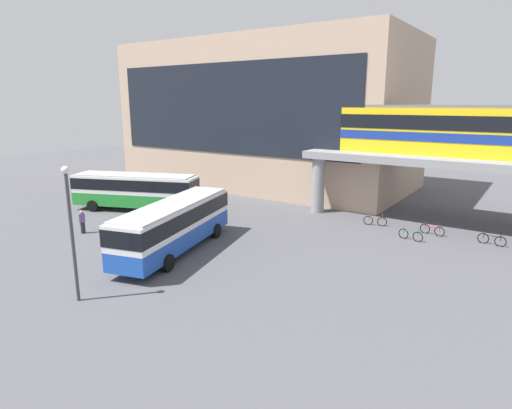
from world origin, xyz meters
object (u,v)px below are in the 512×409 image
(bicycle_brown, at_px, (375,221))
(bus_main, at_px, (175,222))
(bus_secondary, at_px, (135,188))
(bicycle_green, at_px, (411,235))
(station_building, at_px, (268,115))
(pedestrian_near_building, at_px, (82,223))
(bicycle_black, at_px, (492,240))
(train, at_px, (479,131))
(bicycle_red, at_px, (432,230))

(bicycle_brown, bearing_deg, bus_main, -123.17)
(bus_secondary, distance_m, bicycle_green, 23.04)
(station_building, xyz_separation_m, pedestrian_near_building, (-0.10, -24.80, -7.13))
(bus_main, height_order, pedestrian_near_building, bus_main)
(bus_secondary, distance_m, pedestrian_near_building, 7.27)
(bicycle_brown, bearing_deg, bus_secondary, -159.41)
(station_building, relative_size, bicycle_black, 17.94)
(train, height_order, bicycle_black, train)
(bicycle_red, height_order, bicycle_brown, same)
(pedestrian_near_building, bearing_deg, bicycle_brown, 39.60)
(bus_secondary, bearing_deg, pedestrian_near_building, -72.22)
(bicycle_black, bearing_deg, pedestrian_near_building, -151.04)
(station_building, distance_m, bus_main, 25.93)
(train, height_order, bicycle_brown, train)
(station_building, distance_m, bicycle_green, 25.11)
(bus_secondary, relative_size, bicycle_black, 6.28)
(bus_main, xyz_separation_m, bicycle_red, (12.75, 13.01, -1.63))
(bus_main, bearing_deg, station_building, 109.29)
(bicycle_green, xyz_separation_m, pedestrian_near_building, (-20.23, -11.85, 0.45))
(bus_main, bearing_deg, bicycle_brown, 56.83)
(bus_secondary, bearing_deg, bus_main, -28.84)
(station_building, distance_m, pedestrian_near_building, 25.81)
(train, height_order, bicycle_green, train)
(bicycle_green, bearing_deg, bicycle_brown, 146.23)
(bus_main, height_order, bicycle_green, bus_main)
(station_building, relative_size, train, 1.54)
(bicycle_red, relative_size, bicycle_black, 1.00)
(train, xyz_separation_m, bus_main, (-14.52, -17.22, -5.29))
(bus_secondary, relative_size, bicycle_brown, 6.33)
(bus_main, height_order, bicycle_black, bus_main)
(bus_main, distance_m, bicycle_green, 16.12)
(train, distance_m, bicycle_black, 8.43)
(bus_main, height_order, bicycle_red, bus_main)
(bus_secondary, xyz_separation_m, bicycle_black, (27.21, 7.01, -1.63))
(bus_main, height_order, bicycle_brown, bus_main)
(train, bearing_deg, bicycle_black, -64.59)
(station_building, height_order, bicycle_black, station_building)
(bicycle_red, relative_size, pedestrian_near_building, 1.03)
(bicycle_green, bearing_deg, bicycle_black, 22.70)
(station_building, relative_size, bicycle_green, 18.11)
(station_building, height_order, pedestrian_near_building, station_building)
(bus_main, xyz_separation_m, bicycle_green, (11.80, 10.86, -1.63))
(bicycle_green, relative_size, bicycle_black, 0.99)
(bicycle_green, xyz_separation_m, bicycle_red, (0.96, 2.14, 0.00))
(bus_secondary, height_order, bicycle_brown, bus_secondary)
(train, relative_size, bicycle_red, 11.69)
(station_building, height_order, bicycle_red, station_building)
(bus_main, distance_m, bus_secondary, 12.13)
(bicycle_red, bearing_deg, pedestrian_near_building, -146.57)
(bicycle_black, height_order, bicycle_brown, same)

